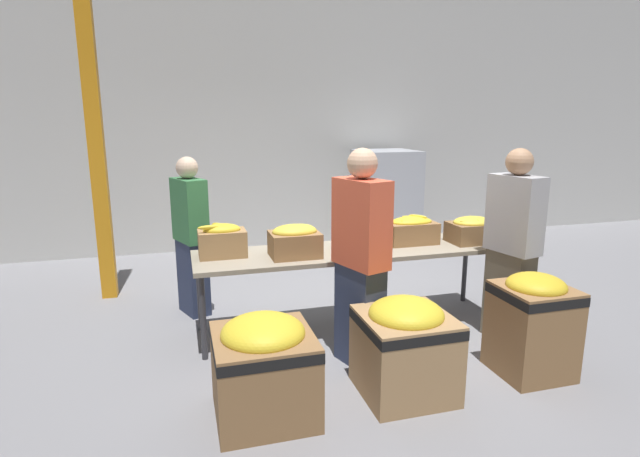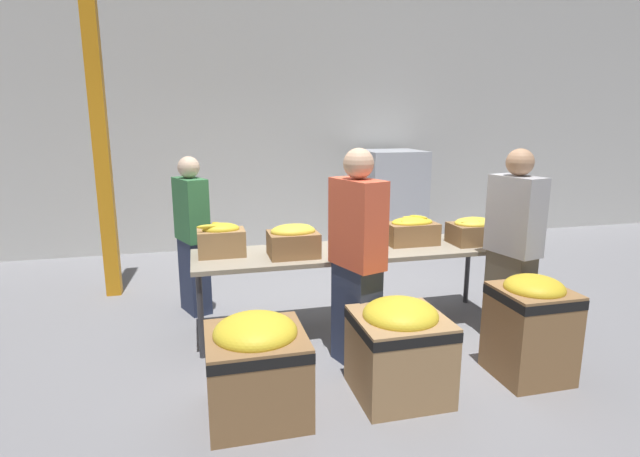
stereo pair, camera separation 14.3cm
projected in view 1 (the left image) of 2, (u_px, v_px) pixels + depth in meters
The scene contains 16 objects.
ground_plane at pixel (352, 326), 4.76m from camera, with size 30.00×30.00×0.00m, color gray.
wall_back at pixel (280, 114), 7.42m from camera, with size 16.00×0.08×4.00m.
sorting_table at pixel (353, 254), 4.60m from camera, with size 2.89×0.73×0.76m.
banana_box_0 at pixel (222, 240), 4.33m from camera, with size 0.41×0.28×0.30m.
banana_box_1 at pixel (295, 240), 4.33m from camera, with size 0.43×0.33×0.28m.
banana_box_2 at pixel (359, 236), 4.55m from camera, with size 0.39×0.32×0.27m.
banana_box_3 at pixel (411, 230), 4.78m from camera, with size 0.48×0.30×0.28m.
banana_box_4 at pixel (472, 229), 4.82m from camera, with size 0.44×0.32×0.26m.
volunteer_0 at pixel (191, 237), 4.92m from camera, with size 0.35×0.47×1.58m.
volunteer_1 at pixel (512, 247), 4.31m from camera, with size 0.32×0.49×1.69m.
volunteer_2 at pixel (361, 261), 3.86m from camera, with size 0.37×0.51×1.72m.
donation_bin_0 at pixel (264, 364), 3.26m from camera, with size 0.65×0.65×0.69m.
donation_bin_1 at pixel (405, 344), 3.52m from camera, with size 0.62×0.62×0.71m.
donation_bin_2 at pixel (533, 321), 3.79m from camera, with size 0.52×0.52×0.80m.
support_pillar at pixel (93, 112), 5.12m from camera, with size 0.15×0.15×4.00m.
pallet_stack_0 at pixel (385, 200), 7.50m from camera, with size 0.92×0.92×1.47m.
Camera 1 is at (-1.51, -4.19, 1.94)m, focal length 28.00 mm.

